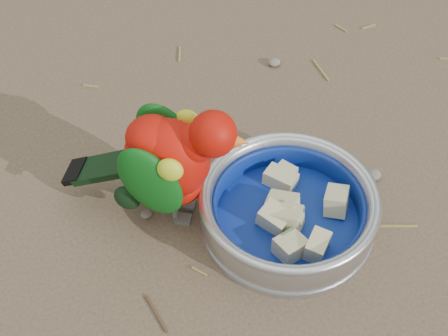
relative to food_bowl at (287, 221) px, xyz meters
name	(u,v)px	position (x,y,z in m)	size (l,w,h in m)	color
ground	(267,216)	(-0.02, 0.02, -0.01)	(60.00, 60.00, 0.00)	brown
food_bowl	(287,221)	(0.00, 0.00, 0.00)	(0.23, 0.23, 0.02)	#B2B2BA
bowl_wall	(289,206)	(0.00, 0.00, 0.03)	(0.23, 0.23, 0.04)	#B2B2BA
fruit_wedges	(288,210)	(0.00, 0.00, 0.02)	(0.14, 0.14, 0.03)	#C8C08E
lory_parrot	(171,167)	(-0.13, 0.08, 0.08)	(0.11, 0.22, 0.18)	#B20E05
ground_debris	(248,203)	(-0.03, 0.05, -0.01)	(0.90, 0.80, 0.01)	olive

